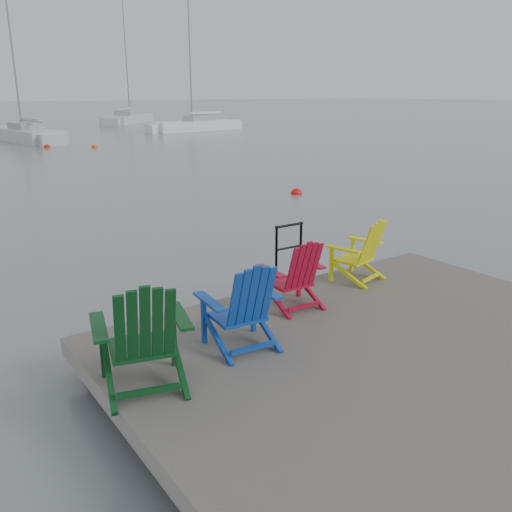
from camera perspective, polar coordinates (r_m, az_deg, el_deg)
ground at (r=6.38m, az=15.52°, el=-13.73°), size 400.00×400.00×0.00m
dock at (r=6.21m, az=15.78°, el=-10.97°), size 6.00×5.00×1.40m
handrail at (r=7.74m, az=3.46°, el=0.82°), size 0.48×0.04×0.90m
chair_green at (r=5.11m, az=-11.84°, el=-8.06°), size 1.03×0.97×1.11m
chair_blue at (r=5.80m, az=-1.39°, el=-5.18°), size 0.85×0.79×1.00m
chair_red at (r=6.91m, az=4.14°, el=-1.87°), size 0.76×0.71×0.92m
chair_yellow at (r=8.06m, az=10.94°, el=0.63°), size 0.86×0.81×0.93m
sailboat_near at (r=40.28m, az=-23.12°, el=11.59°), size 3.37×8.99×12.06m
sailboat_mid at (r=60.59m, az=-13.28°, el=13.82°), size 8.21×8.80×13.05m
sailboat_far at (r=47.40m, az=-6.29°, el=13.41°), size 8.09×3.03×10.97m
buoy_a at (r=17.72m, az=4.27°, el=6.53°), size 0.38×0.38×0.38m
buoy_c at (r=34.02m, az=-16.62°, el=10.87°), size 0.37×0.37×0.37m
buoy_d at (r=34.89m, az=-21.12°, el=10.59°), size 0.41×0.41×0.41m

